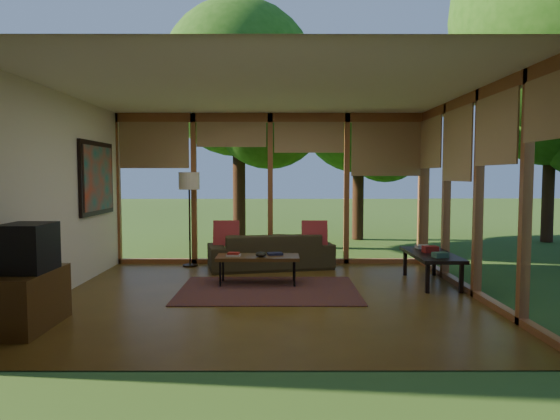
{
  "coord_description": "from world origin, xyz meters",
  "views": [
    {
      "loc": [
        0.16,
        -6.48,
        1.6
      ],
      "look_at": [
        0.17,
        0.7,
        1.1
      ],
      "focal_mm": 32.0,
      "sensor_mm": 36.0,
      "label": 1
    }
  ],
  "objects_px": {
    "media_cabinet": "(28,300)",
    "floor_lamp": "(189,186)",
    "coffee_table": "(258,258)",
    "television": "(28,248)",
    "side_console": "(431,256)",
    "sofa": "(271,251)"
  },
  "relations": [
    {
      "from": "media_cabinet",
      "to": "floor_lamp",
      "type": "relative_size",
      "value": 0.61
    },
    {
      "from": "coffee_table",
      "to": "media_cabinet",
      "type": "bearing_deg",
      "value": -138.11
    },
    {
      "from": "television",
      "to": "side_console",
      "type": "relative_size",
      "value": 0.39
    },
    {
      "from": "sofa",
      "to": "floor_lamp",
      "type": "xyz_separation_m",
      "value": [
        -1.42,
        0.2,
        1.1
      ]
    },
    {
      "from": "media_cabinet",
      "to": "sofa",
      "type": "bearing_deg",
      "value": 53.49
    },
    {
      "from": "television",
      "to": "floor_lamp",
      "type": "bearing_deg",
      "value": 73.64
    },
    {
      "from": "sofa",
      "to": "coffee_table",
      "type": "bearing_deg",
      "value": 70.39
    },
    {
      "from": "media_cabinet",
      "to": "side_console",
      "type": "relative_size",
      "value": 0.71
    },
    {
      "from": "coffee_table",
      "to": "sofa",
      "type": "bearing_deg",
      "value": 82.68
    },
    {
      "from": "television",
      "to": "floor_lamp",
      "type": "relative_size",
      "value": 0.33
    },
    {
      "from": "media_cabinet",
      "to": "television",
      "type": "height_order",
      "value": "television"
    },
    {
      "from": "coffee_table",
      "to": "side_console",
      "type": "xyz_separation_m",
      "value": [
        2.55,
        0.06,
        0.02
      ]
    },
    {
      "from": "media_cabinet",
      "to": "floor_lamp",
      "type": "height_order",
      "value": "floor_lamp"
    },
    {
      "from": "sofa",
      "to": "coffee_table",
      "type": "xyz_separation_m",
      "value": [
        -0.16,
        -1.27,
        0.09
      ]
    },
    {
      "from": "media_cabinet",
      "to": "side_console",
      "type": "bearing_deg",
      "value": 23.75
    },
    {
      "from": "sofa",
      "to": "side_console",
      "type": "relative_size",
      "value": 1.49
    },
    {
      "from": "sofa",
      "to": "floor_lamp",
      "type": "height_order",
      "value": "floor_lamp"
    },
    {
      "from": "television",
      "to": "sofa",
      "type": "bearing_deg",
      "value": 53.71
    },
    {
      "from": "floor_lamp",
      "to": "media_cabinet",
      "type": "bearing_deg",
      "value": -106.65
    },
    {
      "from": "floor_lamp",
      "to": "side_console",
      "type": "distance_m",
      "value": 4.18
    },
    {
      "from": "side_console",
      "to": "television",
      "type": "bearing_deg",
      "value": -156.17
    },
    {
      "from": "media_cabinet",
      "to": "television",
      "type": "relative_size",
      "value": 1.82
    }
  ]
}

